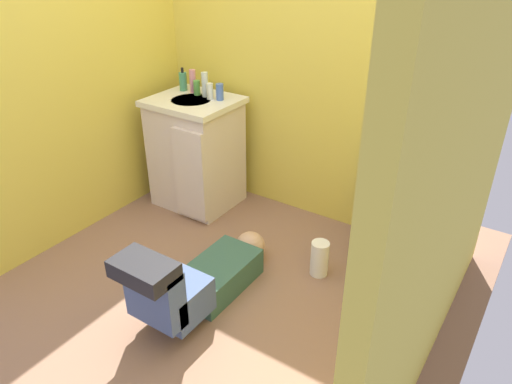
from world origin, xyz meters
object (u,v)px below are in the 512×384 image
object	(u,v)px
vanity_cabinet	(196,152)
bottle_green	(197,88)
bottle_pink	(193,81)
bottle_white	(210,91)
faucet	(205,87)
toilet	(392,214)
paper_towel_roll	(320,258)
soap_dispenser	(183,81)
bottle_blue	(220,92)
toilet_paper_roll	(380,335)
bottle_clear	(205,85)
person_plumber	(197,279)
tissue_box	(400,140)

from	to	relation	value
vanity_cabinet	bottle_green	distance (m)	0.46
bottle_pink	bottle_white	world-z (taller)	bottle_pink
vanity_cabinet	faucet	distance (m)	0.47
toilet	vanity_cabinet	world-z (taller)	vanity_cabinet
bottle_pink	paper_towel_roll	distance (m)	1.56
vanity_cabinet	bottle_pink	distance (m)	0.51
soap_dispenser	bottle_white	xyz separation A→B (m)	(0.29, -0.06, -0.01)
bottle_blue	toilet_paper_roll	bearing A→B (deg)	-24.92
faucet	bottle_white	size ratio (longest dim) A/B	0.89
bottle_pink	bottle_clear	bearing A→B (deg)	-12.29
vanity_cabinet	bottle_pink	world-z (taller)	bottle_pink
faucet	toilet_paper_roll	xyz separation A→B (m)	(1.70, -0.77, -0.82)
toilet	paper_towel_roll	bearing A→B (deg)	-133.20
bottle_green	faucet	bearing A→B (deg)	57.74
bottle_clear	vanity_cabinet	bearing A→B (deg)	-110.73
paper_towel_roll	bottle_green	bearing A→B (deg)	162.68
person_plumber	bottle_green	size ratio (longest dim) A/B	10.18
faucet	soap_dispenser	xyz separation A→B (m)	(-0.19, -0.02, 0.02)
toilet	tissue_box	xyz separation A→B (m)	(-0.05, 0.09, 0.43)
bottle_blue	bottle_pink	bearing A→B (deg)	172.96
faucet	person_plumber	size ratio (longest dim) A/B	0.09
bottle_clear	bottle_white	world-z (taller)	bottle_clear
tissue_box	bottle_white	world-z (taller)	bottle_white
tissue_box	bottle_pink	distance (m)	1.54
bottle_green	bottle_clear	size ratio (longest dim) A/B	0.61
bottle_blue	toilet_paper_roll	distance (m)	1.88
toilet	bottle_white	distance (m)	1.47
toilet_paper_roll	person_plumber	bearing A→B (deg)	-163.30
vanity_cabinet	toilet	bearing A→B (deg)	1.24
toilet	tissue_box	bearing A→B (deg)	116.43
faucet	bottle_blue	xyz separation A→B (m)	(0.17, -0.05, 0.01)
vanity_cabinet	tissue_box	xyz separation A→B (m)	(1.44, 0.12, 0.38)
vanity_cabinet	bottle_white	world-z (taller)	bottle_white
soap_dispenser	bottle_white	world-z (taller)	soap_dispenser
bottle_clear	soap_dispenser	bearing A→B (deg)	172.60
soap_dispenser	bottle_white	bearing A→B (deg)	-11.00
bottle_clear	toilet_paper_roll	size ratio (longest dim) A/B	1.57
person_plumber	toilet_paper_roll	xyz separation A→B (m)	(0.96, 0.29, -0.13)
paper_towel_roll	toilet	bearing A→B (deg)	46.80
soap_dispenser	bottle_clear	size ratio (longest dim) A/B	0.96
toilet	toilet_paper_roll	distance (m)	0.76
bottle_white	bottle_blue	bearing A→B (deg)	19.68
bottle_white	bottle_blue	xyz separation A→B (m)	(0.07, 0.02, 0.00)
bottle_blue	toilet_paper_roll	size ratio (longest dim) A/B	1.03
vanity_cabinet	person_plumber	world-z (taller)	vanity_cabinet
bottle_blue	paper_towel_roll	world-z (taller)	bottle_blue
vanity_cabinet	paper_towel_roll	size ratio (longest dim) A/B	3.64
vanity_cabinet	bottle_white	bearing A→B (deg)	34.22
vanity_cabinet	faucet	size ratio (longest dim) A/B	8.20
faucet	bottle_white	bearing A→B (deg)	-36.49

